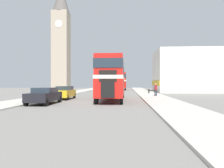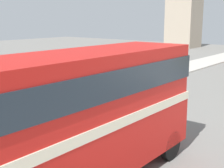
{
  "view_description": "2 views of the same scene",
  "coord_description": "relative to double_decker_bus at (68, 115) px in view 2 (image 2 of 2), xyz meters",
  "views": [
    {
      "loc": [
        3.21,
        -20.28,
        1.84
      ],
      "look_at": [
        1.7,
        2.68,
        1.73
      ],
      "focal_mm": 35.0,
      "sensor_mm": 36.0,
      "label": 1
    },
    {
      "loc": [
        8.02,
        -3.17,
        5.27
      ],
      "look_at": [
        0.0,
        6.76,
        2.57
      ],
      "focal_mm": 50.0,
      "sensor_mm": 36.0,
      "label": 2
    }
  ],
  "objects": [
    {
      "name": "car_parked_mid",
      "position": [
        -5.45,
        1.24,
        -1.81
      ],
      "size": [
        1.67,
        4.11,
        1.47
      ],
      "color": "gold",
      "rests_on": "ground_plane"
    },
    {
      "name": "double_decker_bus",
      "position": [
        0.0,
        0.0,
        0.0
      ],
      "size": [
        2.48,
        10.57,
        4.31
      ],
      "color": "red",
      "rests_on": "ground_plane"
    }
  ]
}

